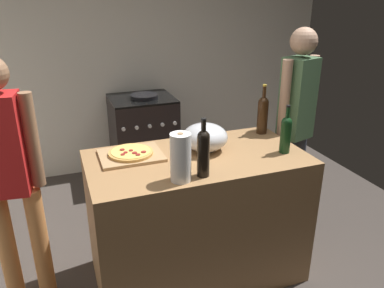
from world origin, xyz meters
The scene contains 13 objects.
ground_plane centered at (0.00, 1.30, -0.01)m, with size 4.65×3.20×0.02m, color #3F3833.
kitchen_wall_rear centered at (0.00, 2.65, 1.30)m, with size 4.65×0.10×2.60m, color silver.
counter centered at (0.06, 0.59, 0.46)m, with size 1.42×0.75×0.92m, color #9E7247.
cutting_board centered at (-0.35, 0.74, 0.93)m, with size 0.40×0.32×0.02m, color tan.
pizza centered at (-0.35, 0.74, 0.95)m, with size 0.29×0.29×0.03m.
mixing_bowl centered at (0.14, 0.68, 1.02)m, with size 0.30×0.30×0.19m.
paper_towel_roll centered at (-0.15, 0.31, 1.06)m, with size 0.12×0.12×0.29m.
wine_bottle_amber centered at (0.63, 0.46, 1.06)m, with size 0.07×0.07×0.32m.
wine_bottle_dark centered at (0.67, 0.84, 1.08)m, with size 0.08×0.08×0.37m.
wine_bottle_green centered at (-0.01, 0.32, 1.08)m, with size 0.07×0.07×0.35m.
stove centered at (0.08, 2.25, 0.46)m, with size 0.65×0.61×0.94m.
person_in_stripes centered at (-1.07, 0.75, 0.93)m, with size 0.39×0.23×1.61m.
person_in_red centered at (1.00, 0.88, 0.98)m, with size 0.38×0.26×1.68m.
Camera 1 is at (-0.76, -1.52, 1.92)m, focal length 35.61 mm.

